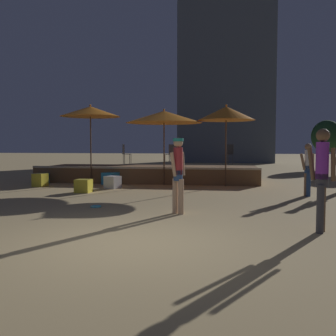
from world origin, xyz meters
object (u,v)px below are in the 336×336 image
(cube_seat_3, at_px, (113,182))
(bistro_chair_1, at_px, (229,152))
(person_1, at_px, (322,175))
(background_tree_0, at_px, (327,137))
(patio_umbrella_1, at_px, (90,112))
(person_0, at_px, (308,168))
(patio_umbrella_2, at_px, (226,113))
(cube_seat_2, at_px, (42,178))
(patio_umbrella_0, at_px, (164,117))
(cube_seat_0, at_px, (40,180))
(cube_seat_1, at_px, (83,186))
(bistro_chair_0, at_px, (125,152))
(frisbee_disc, at_px, (96,206))
(bistro_chair_2, at_px, (171,152))
(cube_seat_4, at_px, (110,178))
(person_3, at_px, (178,171))

(cube_seat_3, bearing_deg, bistro_chair_1, 42.30)
(person_1, distance_m, background_tree_0, 18.79)
(patio_umbrella_1, xyz_separation_m, person_0, (7.91, -2.52, -2.05))
(patio_umbrella_2, xyz_separation_m, cube_seat_2, (-7.44, -0.11, -2.56))
(patio_umbrella_2, bearing_deg, bistro_chair_1, 86.61)
(patio_umbrella_0, distance_m, cube_seat_2, 5.62)
(cube_seat_0, bearing_deg, cube_seat_1, -31.99)
(bistro_chair_0, height_order, frisbee_disc, bistro_chair_0)
(patio_umbrella_0, bearing_deg, cube_seat_3, -141.05)
(patio_umbrella_2, height_order, cube_seat_3, patio_umbrella_2)
(bistro_chair_0, bearing_deg, frisbee_disc, 163.04)
(patio_umbrella_0, relative_size, patio_umbrella_2, 0.96)
(bistro_chair_2, bearing_deg, cube_seat_2, -21.59)
(cube_seat_1, xyz_separation_m, person_1, (6.39, -4.76, 0.83))
(cube_seat_3, relative_size, bistro_chair_0, 0.68)
(cube_seat_4, distance_m, bistro_chair_0, 2.59)
(patio_umbrella_2, relative_size, person_1, 1.66)
(person_0, bearing_deg, patio_umbrella_0, -130.06)
(cube_seat_0, xyz_separation_m, cube_seat_1, (2.29, -1.43, -0.03))
(patio_umbrella_0, bearing_deg, patio_umbrella_2, -1.80)
(cube_seat_3, bearing_deg, cube_seat_2, 160.82)
(cube_seat_2, xyz_separation_m, frisbee_disc, (4.18, -5.23, -0.19))
(cube_seat_1, bearing_deg, cube_seat_2, 138.04)
(cube_seat_3, height_order, person_1, person_1)
(cube_seat_4, xyz_separation_m, person_1, (6.26, -7.31, 0.81))
(cube_seat_4, bearing_deg, bistro_chair_2, 49.15)
(frisbee_disc, bearing_deg, person_1, -22.04)
(patio_umbrella_1, xyz_separation_m, patio_umbrella_2, (5.41, -0.11, -0.15))
(cube_seat_0, xyz_separation_m, person_3, (5.89, -4.77, 0.74))
(patio_umbrella_1, height_order, cube_seat_1, patio_umbrella_1)
(person_3, xyz_separation_m, bistro_chair_0, (-3.51, 8.27, 0.26))
(person_3, height_order, background_tree_0, background_tree_0)
(bistro_chair_1, bearing_deg, cube_seat_3, -98.20)
(cube_seat_3, xyz_separation_m, frisbee_disc, (0.81, -4.06, -0.20))
(frisbee_disc, xyz_separation_m, background_tree_0, (9.63, 16.16, 2.07))
(person_1, relative_size, bistro_chair_2, 2.08)
(person_0, height_order, bistro_chair_1, person_0)
(person_1, bearing_deg, cube_seat_4, 62.61)
(person_3, xyz_separation_m, background_tree_0, (7.44, 16.75, 1.10))
(person_1, distance_m, frisbee_disc, 5.47)
(patio_umbrella_2, relative_size, person_3, 1.78)
(bistro_chair_0, bearing_deg, person_0, -150.58)
(patio_umbrella_0, height_order, background_tree_0, background_tree_0)
(patio_umbrella_1, distance_m, background_tree_0, 15.94)
(patio_umbrella_1, xyz_separation_m, bistro_chair_2, (2.95, 2.26, -1.67))
(patio_umbrella_1, xyz_separation_m, person_1, (7.12, -7.46, -1.87))
(person_0, height_order, bistro_chair_0, person_0)
(person_0, bearing_deg, cube_seat_1, -101.59)
(cube_seat_4, distance_m, person_0, 7.46)
(person_3, height_order, bistro_chair_2, person_3)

